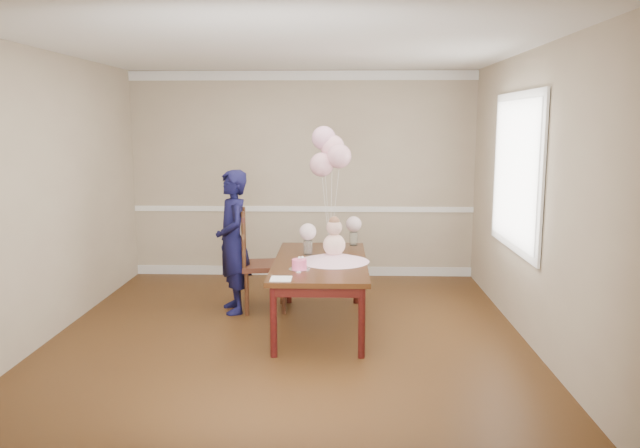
# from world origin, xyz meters

# --- Properties ---
(floor) EXTENTS (4.50, 5.00, 0.00)m
(floor) POSITION_xyz_m (0.00, 0.00, 0.00)
(floor) COLOR #351E0D
(floor) RESTS_ON ground
(ceiling) EXTENTS (4.50, 5.00, 0.02)m
(ceiling) POSITION_xyz_m (0.00, 0.00, 2.70)
(ceiling) COLOR silver
(ceiling) RESTS_ON wall_back
(wall_back) EXTENTS (4.50, 0.02, 2.70)m
(wall_back) POSITION_xyz_m (0.00, 2.50, 1.35)
(wall_back) COLOR tan
(wall_back) RESTS_ON floor
(wall_front) EXTENTS (4.50, 0.02, 2.70)m
(wall_front) POSITION_xyz_m (0.00, -2.50, 1.35)
(wall_front) COLOR tan
(wall_front) RESTS_ON floor
(wall_left) EXTENTS (0.02, 5.00, 2.70)m
(wall_left) POSITION_xyz_m (-2.25, 0.00, 1.35)
(wall_left) COLOR tan
(wall_left) RESTS_ON floor
(wall_right) EXTENTS (0.02, 5.00, 2.70)m
(wall_right) POSITION_xyz_m (2.25, 0.00, 1.35)
(wall_right) COLOR tan
(wall_right) RESTS_ON floor
(chair_rail_trim) EXTENTS (4.50, 0.02, 0.07)m
(chair_rail_trim) POSITION_xyz_m (0.00, 2.49, 0.90)
(chair_rail_trim) COLOR white
(chair_rail_trim) RESTS_ON wall_back
(crown_molding) EXTENTS (4.50, 0.02, 0.12)m
(crown_molding) POSITION_xyz_m (0.00, 2.49, 2.63)
(crown_molding) COLOR white
(crown_molding) RESTS_ON wall_back
(baseboard_trim) EXTENTS (4.50, 0.02, 0.12)m
(baseboard_trim) POSITION_xyz_m (0.00, 2.49, 0.06)
(baseboard_trim) COLOR silver
(baseboard_trim) RESTS_ON floor
(window_frame) EXTENTS (0.02, 1.66, 1.56)m
(window_frame) POSITION_xyz_m (2.23, 0.50, 1.55)
(window_frame) COLOR white
(window_frame) RESTS_ON wall_right
(window_blinds) EXTENTS (0.01, 1.50, 1.40)m
(window_blinds) POSITION_xyz_m (2.21, 0.50, 1.55)
(window_blinds) COLOR silver
(window_blinds) RESTS_ON wall_right
(dining_table_top) EXTENTS (0.92, 1.83, 0.05)m
(dining_table_top) POSITION_xyz_m (0.30, 0.35, 0.66)
(dining_table_top) COLOR black
(dining_table_top) RESTS_ON table_leg_fl
(table_apron) EXTENTS (0.83, 1.74, 0.09)m
(table_apron) POSITION_xyz_m (0.30, 0.35, 0.59)
(table_apron) COLOR black
(table_apron) RESTS_ON table_leg_fl
(table_leg_fl) EXTENTS (0.06, 0.06, 0.64)m
(table_leg_fl) POSITION_xyz_m (-0.08, -0.49, 0.32)
(table_leg_fl) COLOR black
(table_leg_fl) RESTS_ON floor
(table_leg_fr) EXTENTS (0.06, 0.06, 0.64)m
(table_leg_fr) POSITION_xyz_m (0.69, -0.49, 0.32)
(table_leg_fr) COLOR black
(table_leg_fr) RESTS_ON floor
(table_leg_bl) EXTENTS (0.06, 0.06, 0.64)m
(table_leg_bl) POSITION_xyz_m (-0.08, 1.19, 0.32)
(table_leg_bl) COLOR black
(table_leg_bl) RESTS_ON floor
(table_leg_br) EXTENTS (0.06, 0.06, 0.64)m
(table_leg_br) POSITION_xyz_m (0.68, 1.19, 0.32)
(table_leg_br) COLOR black
(table_leg_br) RESTS_ON floor
(baby_skirt) EXTENTS (0.69, 0.69, 0.09)m
(baby_skirt) POSITION_xyz_m (0.44, 0.30, 0.73)
(baby_skirt) COLOR #EEB0CC
(baby_skirt) RESTS_ON dining_table_top
(baby_torso) EXTENTS (0.22, 0.22, 0.22)m
(baby_torso) POSITION_xyz_m (0.44, 0.30, 0.85)
(baby_torso) COLOR #FFA1BB
(baby_torso) RESTS_ON baby_skirt
(baby_head) EXTENTS (0.16, 0.16, 0.16)m
(baby_head) POSITION_xyz_m (0.44, 0.30, 1.02)
(baby_head) COLOR tan
(baby_head) RESTS_ON baby_torso
(baby_hair) EXTENTS (0.11, 0.11, 0.11)m
(baby_hair) POSITION_xyz_m (0.44, 0.30, 1.08)
(baby_hair) COLOR brown
(baby_hair) RESTS_ON baby_head
(cake_platter) EXTENTS (0.20, 0.20, 0.01)m
(cake_platter) POSITION_xyz_m (0.12, -0.06, 0.69)
(cake_platter) COLOR silver
(cake_platter) RESTS_ON dining_table_top
(birthday_cake) EXTENTS (0.14, 0.14, 0.09)m
(birthday_cake) POSITION_xyz_m (0.12, -0.06, 0.74)
(birthday_cake) COLOR #F84E84
(birthday_cake) RESTS_ON cake_platter
(cake_flower_a) EXTENTS (0.03, 0.03, 0.03)m
(cake_flower_a) POSITION_xyz_m (0.12, -0.06, 0.80)
(cake_flower_a) COLOR white
(cake_flower_a) RESTS_ON birthday_cake
(cake_flower_b) EXTENTS (0.03, 0.03, 0.03)m
(cake_flower_b) POSITION_xyz_m (0.15, -0.04, 0.80)
(cake_flower_b) COLOR white
(cake_flower_b) RESTS_ON birthday_cake
(rose_vase_near) EXTENTS (0.09, 0.09, 0.15)m
(rose_vase_near) POSITION_xyz_m (0.16, 0.62, 0.76)
(rose_vase_near) COLOR white
(rose_vase_near) RESTS_ON dining_table_top
(roses_near) EXTENTS (0.17, 0.17, 0.17)m
(roses_near) POSITION_xyz_m (0.16, 0.62, 0.92)
(roses_near) COLOR beige
(roses_near) RESTS_ON rose_vase_near
(rose_vase_far) EXTENTS (0.09, 0.09, 0.15)m
(rose_vase_far) POSITION_xyz_m (0.65, 1.12, 0.76)
(rose_vase_far) COLOR white
(rose_vase_far) RESTS_ON dining_table_top
(roses_far) EXTENTS (0.17, 0.17, 0.17)m
(roses_far) POSITION_xyz_m (0.65, 1.12, 0.92)
(roses_far) COLOR beige
(roses_far) RESTS_ON rose_vase_far
(napkin) EXTENTS (0.18, 0.18, 0.01)m
(napkin) POSITION_xyz_m (-0.02, -0.43, 0.69)
(napkin) COLOR white
(napkin) RESTS_ON dining_table_top
(balloon_weight) EXTENTS (0.04, 0.04, 0.02)m
(balloon_weight) POSITION_xyz_m (0.39, 0.85, 0.69)
(balloon_weight) COLOR silver
(balloon_weight) RESTS_ON dining_table_top
(balloon_a) EXTENTS (0.26, 0.26, 0.26)m
(balloon_a) POSITION_xyz_m (0.30, 0.85, 1.60)
(balloon_a) COLOR #E09EAC
(balloon_a) RESTS_ON balloon_ribbon_a
(balloon_b) EXTENTS (0.26, 0.26, 0.26)m
(balloon_b) POSITION_xyz_m (0.48, 0.80, 1.69)
(balloon_b) COLOR #E2A0B1
(balloon_b) RESTS_ON balloon_ribbon_b
(balloon_c) EXTENTS (0.26, 0.26, 0.26)m
(balloon_c) POSITION_xyz_m (0.41, 0.94, 1.78)
(balloon_c) COLOR #F0AABA
(balloon_c) RESTS_ON balloon_ribbon_c
(balloon_d) EXTENTS (0.26, 0.26, 0.26)m
(balloon_d) POSITION_xyz_m (0.32, 0.96, 1.87)
(balloon_d) COLOR #E5A2C2
(balloon_d) RESTS_ON balloon_ribbon_d
(balloon_ribbon_a) EXTENTS (0.08, 0.00, 0.76)m
(balloon_ribbon_a) POSITION_xyz_m (0.35, 0.85, 1.08)
(balloon_ribbon_a) COLOR white
(balloon_ribbon_a) RESTS_ON balloon_weight
(balloon_ribbon_b) EXTENTS (0.09, 0.05, 0.85)m
(balloon_ribbon_b) POSITION_xyz_m (0.44, 0.83, 1.12)
(balloon_ribbon_b) COLOR white
(balloon_ribbon_b) RESTS_ON balloon_weight
(balloon_ribbon_c) EXTENTS (0.02, 0.09, 0.95)m
(balloon_ribbon_c) POSITION_xyz_m (0.40, 0.90, 1.17)
(balloon_ribbon_c) COLOR white
(balloon_ribbon_c) RESTS_ON balloon_weight
(balloon_ribbon_d) EXTENTS (0.08, 0.09, 1.03)m
(balloon_ribbon_d) POSITION_xyz_m (0.35, 0.91, 1.21)
(balloon_ribbon_d) COLOR silver
(balloon_ribbon_d) RESTS_ON balloon_weight
(dining_chair_seat) EXTENTS (0.55, 0.55, 0.05)m
(dining_chair_seat) POSITION_xyz_m (-0.33, 0.91, 0.49)
(dining_chair_seat) COLOR #39180F
(dining_chair_seat) RESTS_ON chair_leg_fl
(chair_leg_fl) EXTENTS (0.05, 0.05, 0.47)m
(chair_leg_fl) POSITION_xyz_m (-0.49, 0.69, 0.24)
(chair_leg_fl) COLOR #361B0E
(chair_leg_fl) RESTS_ON floor
(chair_leg_fr) EXTENTS (0.05, 0.05, 0.47)m
(chair_leg_fr) POSITION_xyz_m (-0.10, 0.75, 0.24)
(chair_leg_fr) COLOR #32180D
(chair_leg_fr) RESTS_ON floor
(chair_leg_bl) EXTENTS (0.05, 0.05, 0.47)m
(chair_leg_bl) POSITION_xyz_m (-0.55, 1.08, 0.24)
(chair_leg_bl) COLOR #38160F
(chair_leg_bl) RESTS_ON floor
(chair_leg_br) EXTENTS (0.05, 0.05, 0.47)m
(chair_leg_br) POSITION_xyz_m (-0.16, 1.14, 0.24)
(chair_leg_br) COLOR #3B1D10
(chair_leg_br) RESTS_ON floor
(chair_back_post_l) EXTENTS (0.05, 0.05, 0.61)m
(chair_back_post_l) POSITION_xyz_m (-0.51, 0.69, 0.81)
(chair_back_post_l) COLOR #331A0E
(chair_back_post_l) RESTS_ON dining_chair_seat
(chair_back_post_r) EXTENTS (0.05, 0.05, 0.61)m
(chair_back_post_r) POSITION_xyz_m (-0.57, 1.08, 0.81)
(chair_back_post_r) COLOR #391D0F
(chair_back_post_r) RESTS_ON dining_chair_seat
(chair_slat_low) EXTENTS (0.10, 0.44, 0.05)m
(chair_slat_low) POSITION_xyz_m (-0.54, 0.88, 0.68)
(chair_slat_low) COLOR #371E0F
(chair_slat_low) RESTS_ON dining_chair_seat
(chair_slat_mid) EXTENTS (0.10, 0.44, 0.05)m
(chair_slat_mid) POSITION_xyz_m (-0.54, 0.88, 0.86)
(chair_slat_mid) COLOR #3C2210
(chair_slat_mid) RESTS_ON dining_chair_seat
(chair_slat_top) EXTENTS (0.10, 0.44, 0.05)m
(chair_slat_top) POSITION_xyz_m (-0.54, 0.88, 1.03)
(chair_slat_top) COLOR black
(chair_slat_top) RESTS_ON dining_chair_seat
(woman) EXTENTS (0.55, 0.66, 1.54)m
(woman) POSITION_xyz_m (-0.65, 0.84, 0.77)
(woman) COLOR black
(woman) RESTS_ON floor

